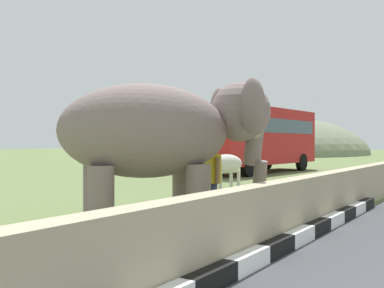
{
  "coord_description": "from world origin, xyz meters",
  "views": [
    {
      "loc": [
        -4.02,
        0.84,
        1.62
      ],
      "look_at": [
        2.72,
        5.42,
        1.6
      ],
      "focal_mm": 41.51,
      "sensor_mm": 36.0,
      "label": 1
    }
  ],
  "objects": [
    {
      "name": "bus_red",
      "position": [
        18.15,
        11.46,
        2.08
      ],
      "size": [
        9.65,
        3.12,
        3.5
      ],
      "color": "#B21E1E",
      "rests_on": "ground_plane"
    },
    {
      "name": "barrier_parapet",
      "position": [
        2.0,
        3.69,
        0.5
      ],
      "size": [
        28.0,
        0.36,
        1.0
      ],
      "primitive_type": "cube",
      "color": "tan",
      "rests_on": "ground_plane"
    },
    {
      "name": "hill_east",
      "position": [
        55.0,
        27.73,
        0.0
      ],
      "size": [
        34.36,
        27.49,
        11.07
      ],
      "color": "slate",
      "rests_on": "ground_plane"
    },
    {
      "name": "cow_near",
      "position": [
        9.35,
        8.53,
        0.87
      ],
      "size": [
        1.93,
        0.96,
        1.23
      ],
      "color": "beige",
      "rests_on": "ground_plane"
    },
    {
      "name": "elephant",
      "position": [
        2.41,
        5.79,
        1.8
      ],
      "size": [
        3.93,
        3.68,
        2.8
      ],
      "color": "slate",
      "rests_on": "ground_plane"
    },
    {
      "name": "person_handler",
      "position": [
        3.57,
        5.53,
        0.93
      ],
      "size": [
        0.41,
        0.59,
        1.66
      ],
      "color": "navy",
      "rests_on": "ground_plane"
    }
  ]
}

